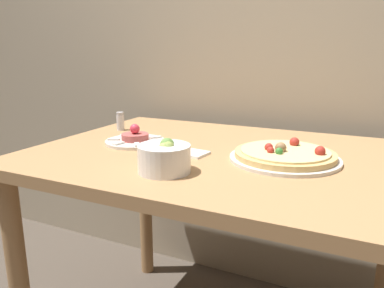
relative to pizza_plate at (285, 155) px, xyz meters
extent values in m
cube|color=#AD7F51|center=(-0.20, 0.01, -0.03)|extent=(1.16, 0.85, 0.03)
cylinder|color=#AD7F51|center=(-0.72, -0.36, -0.42)|extent=(0.06, 0.06, 0.73)
cylinder|color=#AD7F51|center=(-0.72, 0.37, -0.42)|extent=(0.06, 0.06, 0.73)
cylinder|color=silver|center=(0.00, 0.00, -0.01)|extent=(0.31, 0.31, 0.01)
cylinder|color=#DBB26B|center=(0.00, 0.00, 0.00)|extent=(0.29, 0.29, 0.02)
cylinder|color=beige|center=(0.00, 0.00, 0.01)|extent=(0.25, 0.25, 0.01)
sphere|color=#B22D23|center=(-0.04, -0.02, 0.02)|extent=(0.02, 0.02, 0.02)
sphere|color=#997047|center=(-0.01, -0.02, 0.03)|extent=(0.03, 0.03, 0.03)
sphere|color=#387F33|center=(-0.01, -0.05, 0.02)|extent=(0.02, 0.02, 0.02)
sphere|color=#B22D23|center=(0.01, 0.07, 0.02)|extent=(0.02, 0.02, 0.02)
sphere|color=#B22D23|center=(0.01, 0.07, 0.02)|extent=(0.03, 0.03, 0.03)
sphere|color=#B22D23|center=(0.10, -0.01, 0.02)|extent=(0.03, 0.03, 0.03)
sphere|color=#387F33|center=(0.02, 0.07, 0.02)|extent=(0.02, 0.02, 0.02)
sphere|color=#B22D23|center=(-0.03, -0.04, 0.02)|extent=(0.02, 0.02, 0.02)
cylinder|color=silver|center=(-0.51, -0.01, -0.01)|extent=(0.20, 0.20, 0.01)
cylinder|color=#B2514C|center=(-0.51, -0.01, 0.01)|extent=(0.09, 0.09, 0.02)
sphere|color=#E0384C|center=(-0.51, -0.01, 0.03)|extent=(0.03, 0.03, 0.03)
cube|color=white|center=(-0.43, -0.01, 0.00)|extent=(0.04, 0.02, 0.01)
cube|color=white|center=(-0.46, 0.05, 0.00)|extent=(0.04, 0.04, 0.01)
cube|color=white|center=(-0.52, 0.06, 0.00)|extent=(0.02, 0.04, 0.01)
cube|color=white|center=(-0.57, 0.02, 0.00)|extent=(0.04, 0.03, 0.01)
cube|color=white|center=(-0.57, -0.04, 0.00)|extent=(0.04, 0.03, 0.01)
cube|color=white|center=(-0.52, -0.08, 0.00)|extent=(0.02, 0.04, 0.01)
cube|color=white|center=(-0.46, -0.07, 0.00)|extent=(0.04, 0.04, 0.01)
cylinder|color=white|center=(-0.26, -0.24, 0.02)|extent=(0.14, 0.14, 0.07)
sphere|color=#A3B25B|center=(-0.26, -0.24, 0.05)|extent=(0.03, 0.03, 0.03)
sphere|color=#668E42|center=(-0.26, -0.22, 0.05)|extent=(0.04, 0.04, 0.04)
sphere|color=#8EA34C|center=(-0.25, -0.24, 0.05)|extent=(0.03, 0.03, 0.03)
cube|color=white|center=(-0.29, -0.05, -0.01)|extent=(0.13, 0.09, 0.01)
cylinder|color=silver|center=(-0.68, 0.15, 0.01)|extent=(0.03, 0.03, 0.06)
cylinder|color=#B2B2B7|center=(-0.68, 0.15, 0.05)|extent=(0.03, 0.03, 0.01)
camera|label=1|loc=(0.20, -1.05, 0.29)|focal=35.00mm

